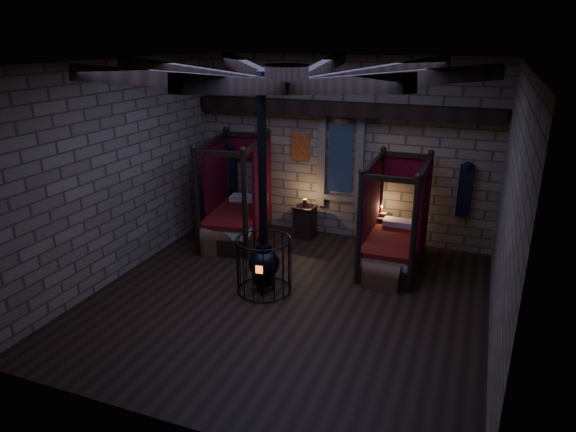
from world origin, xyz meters
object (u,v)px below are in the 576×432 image
(bed_right, at_px, (394,241))
(stove, at_px, (264,260))
(trunk_right, at_px, (383,276))
(bed_left, at_px, (237,214))
(trunk_left, at_px, (222,239))

(bed_right, distance_m, stove, 2.91)
(bed_right, xyz_separation_m, stove, (-2.07, -2.04, 0.09))
(bed_right, bearing_deg, trunk_right, -90.73)
(bed_left, relative_size, trunk_right, 3.26)
(bed_left, xyz_separation_m, bed_right, (3.75, -0.24, -0.03))
(stove, bearing_deg, trunk_right, 18.37)
(trunk_left, relative_size, trunk_right, 1.45)
(bed_right, bearing_deg, trunk_left, -170.03)
(bed_right, relative_size, stove, 0.55)
(trunk_right, relative_size, stove, 0.18)
(bed_left, relative_size, stove, 0.60)
(bed_left, relative_size, trunk_left, 2.24)
(stove, bearing_deg, bed_left, 119.10)
(bed_left, distance_m, trunk_left, 0.95)
(trunk_right, bearing_deg, bed_right, 93.99)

